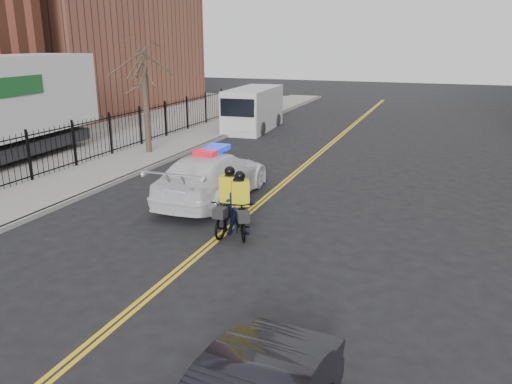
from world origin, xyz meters
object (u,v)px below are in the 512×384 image
at_px(cyclist_near, 230,210).
at_px(cyclist_far, 240,210).
at_px(police_cruiser, 213,176).
at_px(cargo_van, 253,110).

bearing_deg(cyclist_near, cyclist_far, -19.06).
bearing_deg(police_cruiser, cyclist_near, 123.85).
xyz_separation_m(cyclist_near, cyclist_far, (0.36, -0.12, 0.06)).
relative_size(cargo_van, cyclist_far, 3.30).
distance_m(police_cruiser, cyclist_far, 3.49).
distance_m(police_cruiser, cargo_van, 14.18).
distance_m(cargo_van, cyclist_near, 17.22).
xyz_separation_m(cargo_van, cyclist_far, (5.98, -16.39, -0.50)).
height_order(police_cruiser, cyclist_far, cyclist_far).
bearing_deg(cargo_van, cyclist_near, -74.63).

